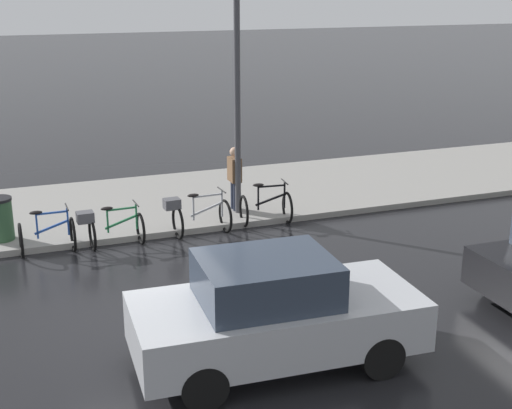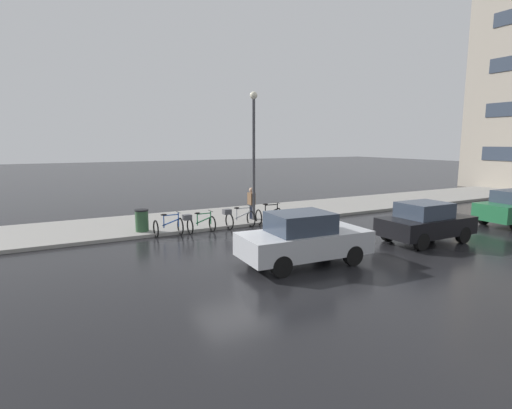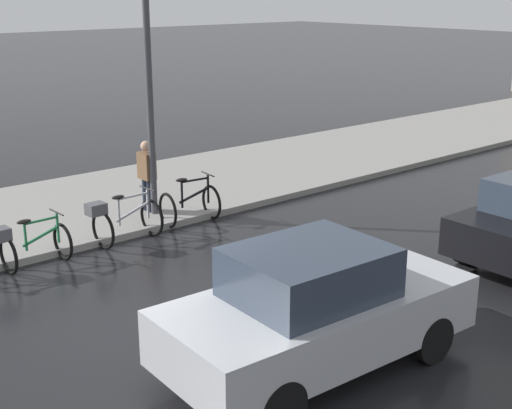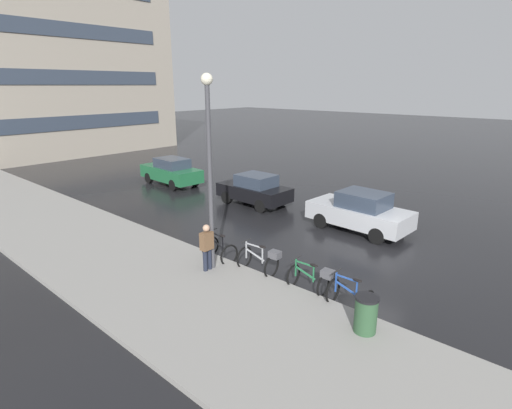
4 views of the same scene
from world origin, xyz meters
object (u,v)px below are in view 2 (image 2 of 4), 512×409
bicycle_second (198,222)px  bicycle_farthest (269,216)px  bicycle_nearest (168,227)px  car_black (425,222)px  car_silver (303,239)px  bicycle_third (238,218)px  trash_bin (142,222)px  pedestrian (251,203)px  streetlamp (254,144)px

bicycle_second → bicycle_farthest: bicycle_farthest is taller
bicycle_nearest → car_black: size_ratio=0.29×
bicycle_farthest → car_silver: size_ratio=0.28×
bicycle_nearest → bicycle_third: 3.14m
bicycle_nearest → bicycle_third: bearing=89.6°
bicycle_nearest → trash_bin: 1.23m
bicycle_farthest → car_black: 6.84m
bicycle_nearest → pedestrian: bearing=104.0°
car_silver → pedestrian: bearing=165.7°
car_black → trash_bin: (-6.51, -9.30, -0.25)m
bicycle_third → streetlamp: bearing=124.5°
bicycle_nearest → car_silver: bearing=25.2°
bicycle_second → streetlamp: streetlamp is taller
car_black → bicycle_farthest: bearing=-148.5°
bicycle_nearest → bicycle_third: size_ratio=0.76×
bicycle_second → pedestrian: size_ratio=0.81×
bicycle_farthest → car_black: car_black is taller
bicycle_farthest → car_silver: bearing=-20.3°
bicycle_farthest → car_silver: car_silver is taller
bicycle_farthest → trash_bin: size_ratio=1.10×
bicycle_third → streetlamp: (-0.89, 1.29, 3.23)m
car_black → trash_bin: 11.36m
bicycle_nearest → bicycle_third: (0.02, 3.14, 0.10)m
bicycle_second → car_silver: bearing=14.4°
bicycle_farthest → pedestrian: pedestrian is taller
bicycle_nearest → pedestrian: 4.59m
car_black → trash_bin: size_ratio=3.53×
bicycle_farthest → trash_bin: 5.78m
bicycle_third → trash_bin: (-0.87, -4.01, 0.03)m
streetlamp → trash_bin: bearing=-89.9°
car_silver → trash_bin: (-6.56, -3.56, -0.29)m
bicycle_nearest → car_silver: car_silver is taller
bicycle_second → car_silver: car_silver is taller
pedestrian → trash_bin: pedestrian is taller
bicycle_second → bicycle_farthest: bearing=94.1°
bicycle_second → bicycle_third: bearing=92.1°
streetlamp → trash_bin: streetlamp is taller
car_black → pedestrian: bearing=-149.4°
bicycle_nearest → car_black: 10.16m
streetlamp → bicycle_third: bearing=-55.5°
bicycle_third → car_silver: size_ratio=0.34×
bicycle_nearest → streetlamp: size_ratio=0.18×
bicycle_farthest → streetlamp: bearing=-148.5°
streetlamp → trash_bin: (0.01, -5.30, -3.20)m
car_black → streetlamp: streetlamp is taller
pedestrian → trash_bin: bearing=-87.3°
streetlamp → car_silver: bearing=-14.8°
bicycle_third → bicycle_farthest: bicycle_farthest is taller
car_silver → bicycle_farthest: bearing=159.7°
pedestrian → car_silver: bearing=-14.3°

